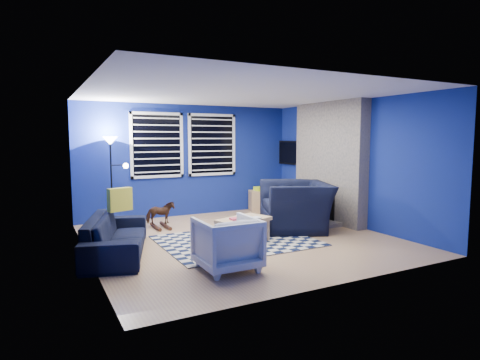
% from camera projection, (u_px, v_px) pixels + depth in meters
% --- Properties ---
extents(floor, '(5.00, 5.00, 0.00)m').
position_uv_depth(floor, '(240.00, 239.00, 7.01)').
color(floor, tan).
rests_on(floor, ground).
extents(ceiling, '(5.00, 5.00, 0.00)m').
position_uv_depth(ceiling, '(240.00, 94.00, 6.75)').
color(ceiling, white).
rests_on(ceiling, wall_back).
extents(wall_back, '(5.00, 0.00, 5.00)m').
position_uv_depth(wall_back, '(189.00, 160.00, 9.09)').
color(wall_back, navy).
rests_on(wall_back, floor).
extents(wall_left, '(0.00, 5.00, 5.00)m').
position_uv_depth(wall_left, '(86.00, 174.00, 5.74)').
color(wall_left, navy).
rests_on(wall_left, floor).
extents(wall_right, '(0.00, 5.00, 5.00)m').
position_uv_depth(wall_right, '(351.00, 163.00, 8.03)').
color(wall_right, navy).
rests_on(wall_right, floor).
extents(fireplace, '(0.65, 2.00, 2.50)m').
position_uv_depth(fireplace, '(329.00, 165.00, 8.41)').
color(fireplace, gray).
rests_on(fireplace, floor).
extents(window_left, '(1.17, 0.06, 1.42)m').
position_uv_depth(window_left, '(157.00, 145.00, 8.67)').
color(window_left, black).
rests_on(window_left, wall_back).
extents(window_right, '(1.17, 0.06, 1.42)m').
position_uv_depth(window_right, '(212.00, 145.00, 9.27)').
color(window_right, black).
rests_on(window_right, wall_back).
extents(tv, '(0.07, 1.00, 0.58)m').
position_uv_depth(tv, '(291.00, 153.00, 9.76)').
color(tv, black).
rests_on(tv, wall_right).
extents(rug, '(2.51, 2.02, 0.02)m').
position_uv_depth(rug, '(236.00, 241.00, 6.85)').
color(rug, black).
rests_on(rug, floor).
extents(sofa, '(2.14, 1.33, 0.58)m').
position_uv_depth(sofa, '(116.00, 236.00, 6.03)').
color(sofa, black).
rests_on(sofa, floor).
extents(armchair_big, '(1.76, 1.67, 0.91)m').
position_uv_depth(armchair_big, '(296.00, 206.00, 7.72)').
color(armchair_big, black).
rests_on(armchair_big, floor).
extents(armchair_bent, '(0.77, 0.79, 0.71)m').
position_uv_depth(armchair_bent, '(227.00, 243.00, 5.34)').
color(armchair_bent, gray).
rests_on(armchair_bent, floor).
extents(rocking_horse, '(0.30, 0.56, 0.45)m').
position_uv_depth(rocking_horse, '(160.00, 213.00, 7.82)').
color(rocking_horse, '#412615').
rests_on(rocking_horse, floor).
extents(coffee_table, '(1.01, 0.79, 0.45)m').
position_uv_depth(coffee_table, '(244.00, 225.00, 6.68)').
color(coffee_table, tan).
rests_on(coffee_table, rug).
extents(cabinet, '(0.68, 0.55, 0.58)m').
position_uv_depth(cabinet, '(262.00, 200.00, 9.73)').
color(cabinet, tan).
rests_on(cabinet, floor).
extents(floor_lamp, '(0.49, 0.30, 1.79)m').
position_uv_depth(floor_lamp, '(112.00, 153.00, 7.98)').
color(floor_lamp, black).
rests_on(floor_lamp, floor).
extents(throw_pillow, '(0.41, 0.24, 0.37)m').
position_uv_depth(throw_pillow, '(120.00, 200.00, 6.44)').
color(throw_pillow, gold).
rests_on(throw_pillow, sofa).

